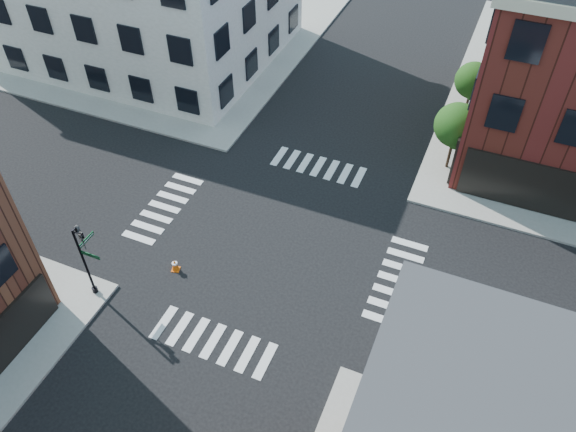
# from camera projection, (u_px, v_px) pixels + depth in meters

# --- Properties ---
(ground) EXTENTS (120.00, 120.00, 0.00)m
(ground) POSITION_uv_depth(u_px,v_px,m) (273.00, 241.00, 30.98)
(ground) COLOR black
(ground) RESTS_ON ground
(sidewalk_nw) EXTENTS (30.00, 30.00, 0.15)m
(sidewalk_nw) POSITION_uv_depth(u_px,v_px,m) (155.00, 17.00, 50.55)
(sidewalk_nw) COLOR gray
(sidewalk_nw) RESTS_ON ground
(tree_near) EXTENTS (2.69, 2.69, 4.49)m
(tree_near) POSITION_uv_depth(u_px,v_px,m) (457.00, 127.00, 33.21)
(tree_near) COLOR black
(tree_near) RESTS_ON ground
(tree_far) EXTENTS (2.43, 2.43, 4.07)m
(tree_far) POSITION_uv_depth(u_px,v_px,m) (474.00, 82.00, 37.35)
(tree_far) COLOR black
(tree_far) RESTS_ON ground
(signal_pole) EXTENTS (1.29, 1.24, 4.60)m
(signal_pole) POSITION_uv_depth(u_px,v_px,m) (85.00, 254.00, 26.46)
(signal_pole) COLOR black
(signal_pole) RESTS_ON ground
(box_truck) EXTENTS (7.80, 2.83, 3.47)m
(box_truck) POSITION_uv_depth(u_px,v_px,m) (515.00, 360.00, 23.63)
(box_truck) COLOR white
(box_truck) RESTS_ON ground
(traffic_cone) EXTENTS (0.51, 0.51, 0.76)m
(traffic_cone) POSITION_uv_depth(u_px,v_px,m) (175.00, 265.00, 29.25)
(traffic_cone) COLOR #E3580A
(traffic_cone) RESTS_ON ground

